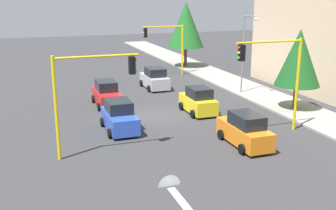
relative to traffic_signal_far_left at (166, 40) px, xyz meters
The scene contains 14 objects.
ground_plane 15.58m from the traffic_signal_far_left, 21.99° to the right, with size 120.00×120.00×0.00m, color #353538.
sidewalk_kerb 10.89m from the traffic_signal_far_left, 28.30° to the left, with size 80.00×4.00×0.15m, color gray.
lane_arrow_near 27.21m from the traffic_signal_far_left, 18.74° to the right, with size 2.40×1.10×1.10m.
traffic_signal_far_left is the anchor object (origin of this frame).
traffic_signal_near_left 20.00m from the traffic_signal_far_left, ahead, with size 0.36×4.59×5.99m.
traffic_signal_near_right 22.99m from the traffic_signal_far_left, 29.56° to the right, with size 0.36×4.59×5.63m.
street_lamp_curbside 10.99m from the traffic_signal_far_left, 18.84° to the left, with size 2.15×0.28×7.00m.
tree_roadside_far 5.68m from the traffic_signal_far_left, 136.13° to the left, with size 4.23×4.23×7.73m.
tree_roadside_near 16.72m from the traffic_signal_far_left, 16.85° to the left, with size 3.38×3.38×6.14m.
car_yellow 14.84m from the traffic_signal_far_left, ahead, with size 3.65×1.99×1.98m.
car_red 13.41m from the traffic_signal_far_left, 40.61° to the right, with size 4.14×1.98×1.98m.
car_blue 18.85m from the traffic_signal_far_left, 28.82° to the right, with size 3.94×2.05×1.98m.
car_silver 6.91m from the traffic_signal_far_left, 29.33° to the right, with size 4.01×2.09×1.98m.
car_orange 21.81m from the traffic_signal_far_left, ahead, with size 4.18×1.92×1.98m.
Camera 1 is at (27.48, -8.95, 8.72)m, focal length 44.07 mm.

